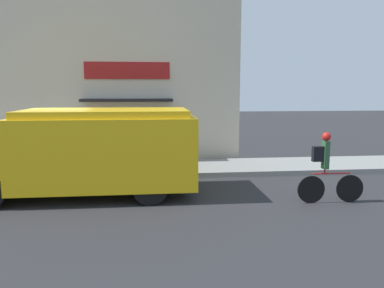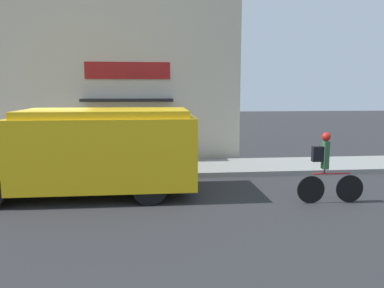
% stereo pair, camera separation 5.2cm
% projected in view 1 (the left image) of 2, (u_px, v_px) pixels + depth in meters
% --- Properties ---
extents(ground_plane, '(70.00, 70.00, 0.00)m').
position_uv_depth(ground_plane, '(50.00, 182.00, 11.13)').
color(ground_plane, '#2B2B2D').
extents(sidewalk, '(28.00, 2.34, 0.16)m').
position_uv_depth(sidewalk, '(60.00, 171.00, 12.27)').
color(sidewalk, gray).
rests_on(sidewalk, ground_plane).
extents(storefront, '(12.67, 1.00, 5.96)m').
position_uv_depth(storefront, '(68.00, 82.00, 13.42)').
color(storefront, beige).
rests_on(storefront, ground_plane).
extents(school_bus, '(5.97, 2.75, 2.22)m').
position_uv_depth(school_bus, '(90.00, 151.00, 9.57)').
color(school_bus, yellow).
rests_on(school_bus, ground_plane).
extents(cyclist, '(1.65, 0.21, 1.72)m').
position_uv_depth(cyclist, '(327.00, 169.00, 8.95)').
color(cyclist, black).
rests_on(cyclist, ground_plane).
extents(trash_bin, '(0.62, 0.62, 0.95)m').
position_uv_depth(trash_bin, '(23.00, 151.00, 12.80)').
color(trash_bin, '#2D5138').
rests_on(trash_bin, sidewalk).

